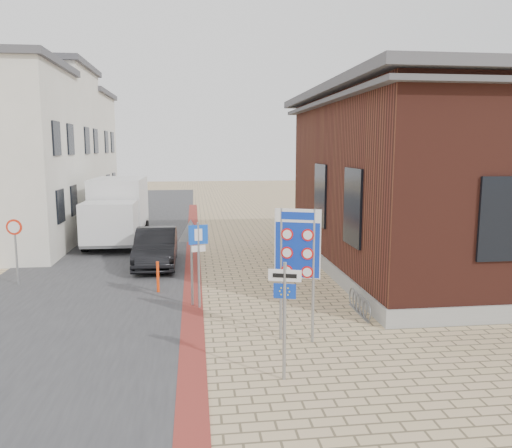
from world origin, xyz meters
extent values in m
plane|color=tan|center=(0.00, 0.00, 0.00)|extent=(120.00, 120.00, 0.00)
cube|color=#38383A|center=(-5.50, 15.00, 0.01)|extent=(7.00, 60.00, 0.02)
cube|color=maroon|center=(-2.00, 10.00, 0.01)|extent=(0.60, 40.00, 0.02)
cube|color=gray|center=(9.00, 7.00, 0.25)|extent=(12.15, 12.15, 0.50)
cube|color=#4E2119|center=(9.00, 7.00, 3.50)|extent=(12.00, 12.00, 6.00)
cube|color=#4B4B50|center=(9.00, 7.00, 6.65)|extent=(13.00, 13.00, 0.30)
cube|color=#4B4B50|center=(9.00, 7.00, 6.25)|extent=(12.70, 12.70, 0.15)
cube|color=black|center=(2.98, 4.00, 2.80)|extent=(0.12, 1.60, 2.40)
cube|color=black|center=(2.98, 8.00, 2.80)|extent=(0.12, 1.60, 2.40)
cube|color=black|center=(6.00, 0.98, 2.80)|extent=(1.40, 0.12, 2.20)
cube|color=black|center=(-7.48, 10.80, 2.20)|extent=(0.10, 1.10, 1.40)
cube|color=black|center=(-7.48, 13.20, 2.20)|extent=(0.10, 1.10, 1.40)
cube|color=black|center=(-7.48, 10.80, 5.00)|extent=(0.10, 1.10, 1.40)
cube|color=black|center=(-7.48, 13.20, 5.00)|extent=(0.10, 1.10, 1.40)
cube|color=beige|center=(-11.00, 18.00, 4.40)|extent=(7.00, 6.00, 8.80)
cube|color=#4B4B50|center=(-11.00, 18.00, 8.95)|extent=(7.40, 6.40, 0.30)
cube|color=black|center=(-7.48, 16.80, 2.20)|extent=(0.10, 1.10, 1.40)
cube|color=black|center=(-7.48, 19.20, 2.20)|extent=(0.10, 1.10, 1.40)
cube|color=black|center=(-7.48, 16.80, 5.00)|extent=(0.10, 1.10, 1.40)
cube|color=black|center=(-7.48, 19.20, 5.00)|extent=(0.10, 1.10, 1.40)
cube|color=beige|center=(-11.00, 24.00, 4.00)|extent=(7.00, 6.00, 8.00)
cube|color=#4B4B50|center=(-11.00, 24.00, 8.15)|extent=(7.40, 6.40, 0.30)
cube|color=black|center=(-7.48, 22.80, 2.20)|extent=(0.10, 1.10, 1.40)
cube|color=black|center=(-7.48, 25.20, 2.20)|extent=(0.10, 1.10, 1.40)
cube|color=black|center=(-7.48, 22.80, 5.00)|extent=(0.10, 1.10, 1.40)
cube|color=black|center=(-7.48, 25.20, 5.00)|extent=(0.10, 1.10, 1.40)
torus|color=slate|center=(2.65, 1.60, 0.28)|extent=(0.04, 0.60, 0.60)
torus|color=slate|center=(2.65, 1.90, 0.28)|extent=(0.04, 0.60, 0.60)
torus|color=slate|center=(2.65, 2.20, 0.28)|extent=(0.04, 0.60, 0.60)
torus|color=slate|center=(2.65, 2.50, 0.28)|extent=(0.04, 0.60, 0.60)
torus|color=slate|center=(2.65, 2.80, 0.28)|extent=(0.04, 0.60, 0.60)
cube|color=slate|center=(2.65, 2.20, 0.02)|extent=(0.08, 1.60, 0.04)
imported|color=black|center=(-3.43, 8.84, 0.73)|extent=(1.58, 4.45, 1.46)
cube|color=slate|center=(-5.62, 13.64, 0.49)|extent=(2.35, 5.95, 0.27)
cube|color=silver|center=(-5.64, 11.56, 1.37)|extent=(2.32, 1.89, 1.76)
cube|color=black|center=(-5.64, 10.73, 1.70)|extent=(2.09, 0.10, 0.88)
cube|color=silver|center=(-5.61, 14.63, 1.92)|extent=(2.45, 3.97, 2.41)
cylinder|color=black|center=(-6.78, 11.89, 0.44)|extent=(0.28, 0.88, 0.88)
cylinder|color=black|center=(-4.48, 11.88, 0.44)|extent=(0.28, 0.88, 0.88)
cylinder|color=black|center=(-6.76, 15.41, 0.44)|extent=(0.28, 0.88, 0.88)
cylinder|color=black|center=(-4.45, 15.39, 0.44)|extent=(0.28, 0.88, 0.88)
cylinder|color=gray|center=(0.14, 0.64, 1.61)|extent=(0.07, 0.07, 3.21)
cylinder|color=gray|center=(0.86, 0.36, 1.61)|extent=(0.07, 0.07, 3.21)
cube|color=white|center=(0.50, 0.50, 2.38)|extent=(1.04, 0.43, 1.65)
cube|color=#0E30B1|center=(0.50, 0.50, 2.38)|extent=(1.00, 0.42, 1.61)
cube|color=white|center=(0.50, 0.50, 3.04)|extent=(1.00, 0.43, 0.31)
cylinder|color=gray|center=(-0.17, -1.50, 1.21)|extent=(0.07, 0.07, 2.41)
cube|color=white|center=(-0.17, -1.50, 2.15)|extent=(0.63, 0.24, 0.23)
cube|color=#0F38B7|center=(-0.17, -1.50, 1.83)|extent=(0.43, 0.17, 0.29)
cylinder|color=gray|center=(-1.80, 3.25, 1.26)|extent=(0.07, 0.07, 2.52)
cube|color=blue|center=(-1.80, 3.25, 2.17)|extent=(0.55, 0.16, 0.55)
cube|color=white|center=(-1.80, 3.25, 1.77)|extent=(0.40, 0.12, 0.18)
cylinder|color=gray|center=(-2.00, 3.50, 1.23)|extent=(0.07, 0.07, 2.46)
cylinder|color=gray|center=(-7.89, 6.52, 1.12)|extent=(0.07, 0.07, 2.25)
cylinder|color=red|center=(-7.89, 6.52, 1.99)|extent=(0.53, 0.08, 0.53)
cylinder|color=#FF410D|center=(-3.10, 5.00, 0.51)|extent=(0.10, 0.10, 1.02)
camera|label=1|loc=(-1.89, -10.80, 4.60)|focal=35.00mm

